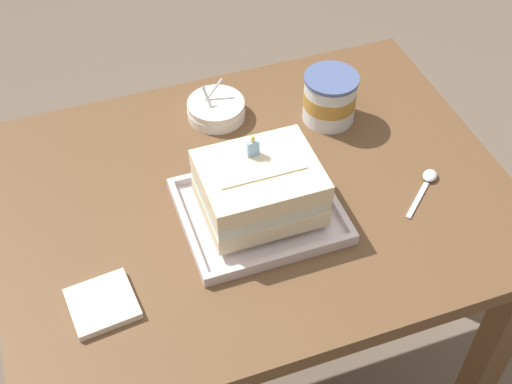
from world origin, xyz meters
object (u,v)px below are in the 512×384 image
(bowl_stack, at_px, (216,109))
(ice_cream_tub, at_px, (330,98))
(birthday_cake, at_px, (260,188))
(serving_spoon_near_tray, at_px, (428,180))
(foil_tray, at_px, (259,212))
(napkin_pile, at_px, (102,304))

(bowl_stack, bearing_deg, ice_cream_tub, -20.88)
(bowl_stack, height_order, ice_cream_tub, ice_cream_tub)
(bowl_stack, bearing_deg, birthday_cake, -91.75)
(ice_cream_tub, relative_size, serving_spoon_near_tray, 0.98)
(bowl_stack, relative_size, serving_spoon_near_tray, 1.07)
(birthday_cake, bearing_deg, serving_spoon_near_tray, -5.01)
(foil_tray, height_order, ice_cream_tub, ice_cream_tub)
(birthday_cake, height_order, napkin_pile, birthday_cake)
(birthday_cake, bearing_deg, bowl_stack, 88.25)
(ice_cream_tub, bearing_deg, serving_spoon_near_tray, -66.41)
(serving_spoon_near_tray, bearing_deg, bowl_stack, 135.14)
(birthday_cake, relative_size, serving_spoon_near_tray, 1.81)
(napkin_pile, bearing_deg, birthday_cake, 18.34)
(serving_spoon_near_tray, bearing_deg, foil_tray, 175.00)
(ice_cream_tub, bearing_deg, birthday_cake, -137.53)
(birthday_cake, xyz_separation_m, ice_cream_tub, (0.24, 0.22, -0.02))
(ice_cream_tub, xyz_separation_m, napkin_pile, (-0.56, -0.32, -0.05))
(bowl_stack, distance_m, serving_spoon_near_tray, 0.47)
(bowl_stack, bearing_deg, foil_tray, -91.75)
(bowl_stack, xyz_separation_m, napkin_pile, (-0.33, -0.41, -0.01))
(ice_cream_tub, height_order, serving_spoon_near_tray, ice_cream_tub)
(birthday_cake, xyz_separation_m, napkin_pile, (-0.32, -0.11, -0.07))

